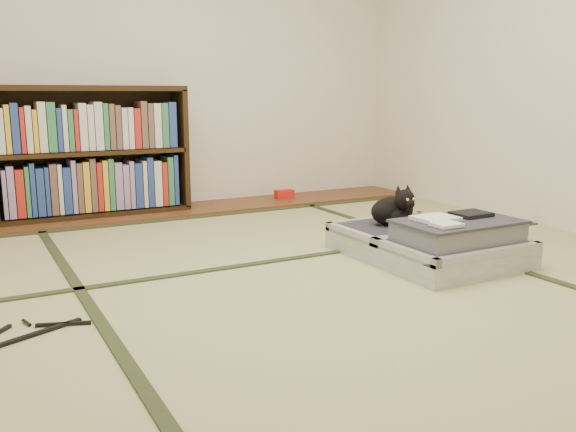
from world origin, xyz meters
name	(u,v)px	position (x,y,z in m)	size (l,w,h in m)	color
floor	(314,282)	(0.00, 0.00, 0.00)	(4.50, 4.50, 0.00)	tan
wood_strip	(178,210)	(0.00, 2.00, 0.01)	(4.00, 0.50, 0.02)	brown
red_item	(284,194)	(0.93, 2.03, 0.06)	(0.15, 0.09, 0.07)	red
tatami_borders	(267,257)	(0.00, 0.49, 0.00)	(4.00, 4.50, 0.01)	#2D381E
bookcase	(92,155)	(-0.59, 2.07, 0.45)	(1.34, 0.31, 0.92)	black
suitcase	(432,243)	(0.74, 0.03, 0.10)	(0.70, 0.93, 0.27)	silver
cat	(395,210)	(0.73, 0.32, 0.23)	(0.31, 0.31, 0.25)	black
cable_coil	(415,220)	(0.91, 0.36, 0.14)	(0.10, 0.10, 0.02)	white
hanger	(30,332)	(-1.25, -0.05, 0.01)	(0.42, 0.27, 0.01)	black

